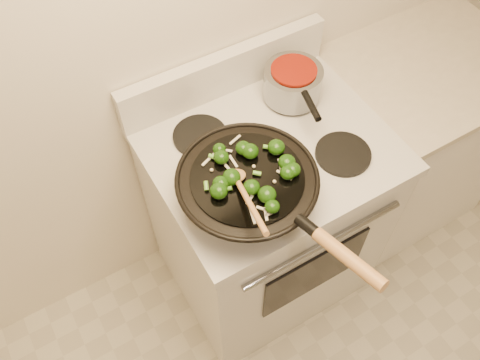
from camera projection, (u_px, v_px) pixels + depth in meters
stove at (265, 216)px, 2.02m from camera, size 0.78×0.67×1.08m
counter_unit at (404, 140)px, 2.27m from camera, size 0.75×0.62×0.91m
wok at (248, 189)px, 1.46m from camera, size 0.41×0.67×0.21m
stirfry at (253, 171)px, 1.40m from camera, size 0.27×0.29×0.05m
wooden_spoon at (243, 191)px, 1.34m from camera, size 0.10×0.28×0.11m
saucepan at (293, 83)px, 1.72m from camera, size 0.20×0.32×0.12m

